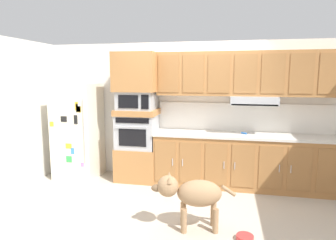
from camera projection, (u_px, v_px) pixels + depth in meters
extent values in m
plane|color=#B2A899|center=(182.00, 199.00, 4.51)|extent=(9.60, 9.60, 0.00)
cube|color=silver|center=(192.00, 111.00, 5.40)|extent=(6.20, 0.12, 2.50)
cube|color=silver|center=(18.00, 115.00, 4.89)|extent=(0.12, 7.10, 2.50)
cube|color=silver|center=(78.00, 131.00, 5.46)|extent=(0.76, 0.70, 1.76)
cylinder|color=silver|center=(85.00, 129.00, 5.02)|extent=(0.02, 0.02, 1.10)
cube|color=gold|center=(77.00, 106.00, 5.01)|extent=(0.06, 0.01, 0.15)
cube|color=gold|center=(78.00, 109.00, 5.01)|extent=(0.09, 0.01, 0.10)
cube|color=black|center=(64.00, 119.00, 5.10)|extent=(0.11, 0.01, 0.10)
cube|color=#337FDB|center=(73.00, 151.00, 5.15)|extent=(0.07, 0.01, 0.11)
cube|color=white|center=(78.00, 108.00, 5.01)|extent=(0.09, 0.01, 0.14)
cube|color=green|center=(69.00, 159.00, 5.19)|extent=(0.11, 0.01, 0.12)
cube|color=gold|center=(69.00, 146.00, 5.15)|extent=(0.11, 0.01, 0.09)
cube|color=pink|center=(82.00, 165.00, 5.15)|extent=(0.05, 0.01, 0.07)
cube|color=gold|center=(52.00, 124.00, 5.16)|extent=(0.07, 0.01, 0.08)
cube|color=white|center=(67.00, 105.00, 5.04)|extent=(0.09, 0.01, 0.07)
cube|color=black|center=(76.00, 120.00, 5.05)|extent=(0.06, 0.01, 0.16)
cube|color=#A8703D|center=(138.00, 163.00, 5.39)|extent=(0.74, 0.62, 0.60)
cube|color=#A8AAAF|center=(138.00, 131.00, 5.30)|extent=(0.70, 0.58, 0.60)
cube|color=black|center=(132.00, 138.00, 5.02)|extent=(0.49, 0.01, 0.30)
cube|color=black|center=(132.00, 121.00, 4.98)|extent=(0.59, 0.01, 0.09)
cylinder|color=#A8AAAF|center=(132.00, 127.00, 4.97)|extent=(0.56, 0.02, 0.02)
cube|color=#A8703D|center=(137.00, 112.00, 5.25)|extent=(0.74, 0.62, 0.10)
cube|color=#A8AAAF|center=(137.00, 100.00, 5.22)|extent=(0.64, 0.53, 0.32)
cube|color=black|center=(128.00, 102.00, 4.97)|extent=(0.35, 0.01, 0.22)
cube|color=black|center=(145.00, 102.00, 4.91)|extent=(0.13, 0.01, 0.24)
cube|color=#A8703D|center=(137.00, 72.00, 5.14)|extent=(0.74, 0.62, 0.68)
cube|color=#A8703D|center=(242.00, 162.00, 4.99)|extent=(2.99, 0.60, 0.88)
cube|color=#9A6738|center=(165.00, 161.00, 4.95)|extent=(0.36, 0.01, 0.70)
cylinder|color=#BCBCC1|center=(172.00, 162.00, 4.91)|extent=(0.01, 0.01, 0.12)
cube|color=#9A6738|center=(190.00, 163.00, 4.86)|extent=(0.36, 0.01, 0.70)
cylinder|color=#BCBCC1|center=(182.00, 163.00, 4.87)|extent=(0.01, 0.01, 0.12)
cube|color=#9A6738|center=(216.00, 164.00, 4.78)|extent=(0.36, 0.01, 0.70)
cylinder|color=#BCBCC1|center=(224.00, 165.00, 4.74)|extent=(0.01, 0.01, 0.12)
cube|color=#9A6738|center=(243.00, 166.00, 4.69)|extent=(0.36, 0.01, 0.70)
cylinder|color=#BCBCC1|center=(235.00, 166.00, 4.70)|extent=(0.01, 0.01, 0.12)
cube|color=#9A6738|center=(271.00, 168.00, 4.60)|extent=(0.36, 0.01, 0.70)
cylinder|color=#BCBCC1|center=(279.00, 168.00, 4.56)|extent=(0.01, 0.01, 0.12)
cube|color=#9A6738|center=(300.00, 169.00, 4.52)|extent=(0.36, 0.01, 0.70)
cylinder|color=#BCBCC1|center=(291.00, 169.00, 4.53)|extent=(0.01, 0.01, 0.12)
cube|color=#9A6738|center=(330.00, 171.00, 4.43)|extent=(0.36, 0.01, 0.70)
cube|color=beige|center=(243.00, 135.00, 4.92)|extent=(3.03, 0.64, 0.04)
cube|color=white|center=(243.00, 117.00, 5.16)|extent=(3.03, 0.02, 0.50)
cube|color=#A8703D|center=(245.00, 74.00, 4.90)|extent=(2.99, 0.34, 0.74)
cube|color=#A8AAAF|center=(254.00, 100.00, 4.86)|extent=(0.76, 0.48, 0.14)
cube|color=black|center=(254.00, 105.00, 4.66)|extent=(0.72, 0.04, 0.02)
cube|color=#9A6738|center=(168.00, 74.00, 4.98)|extent=(0.36, 0.01, 0.63)
cube|color=#9A6738|center=(193.00, 74.00, 4.90)|extent=(0.36, 0.01, 0.63)
cube|color=#9A6738|center=(219.00, 74.00, 4.81)|extent=(0.36, 0.01, 0.63)
cube|color=#9A6738|center=(246.00, 74.00, 4.73)|extent=(0.36, 0.01, 0.63)
cube|color=#9A6738|center=(273.00, 74.00, 4.64)|extent=(0.36, 0.01, 0.63)
cube|color=#9A6738|center=(302.00, 74.00, 4.55)|extent=(0.36, 0.01, 0.63)
cube|color=#9A6738|center=(332.00, 74.00, 4.47)|extent=(0.36, 0.01, 0.63)
cylinder|color=blue|center=(244.00, 133.00, 4.93)|extent=(0.10, 0.08, 0.03)
cylinder|color=silver|center=(248.00, 132.00, 5.01)|extent=(0.10, 0.08, 0.01)
ellipsoid|color=#997551|center=(199.00, 193.00, 3.57)|extent=(0.60, 0.43, 0.33)
sphere|color=#997551|center=(168.00, 186.00, 3.56)|extent=(0.26, 0.26, 0.26)
ellipsoid|color=brown|center=(157.00, 188.00, 3.56)|extent=(0.16, 0.12, 0.09)
cone|color=#997551|center=(169.00, 180.00, 3.45)|extent=(0.07, 0.07, 0.08)
cone|color=#997551|center=(169.00, 175.00, 3.63)|extent=(0.07, 0.07, 0.08)
cylinder|color=#997551|center=(228.00, 191.00, 3.56)|extent=(0.19, 0.08, 0.15)
cylinder|color=#997551|center=(184.00, 221.00, 3.53)|extent=(0.07, 0.07, 0.31)
cylinder|color=#997551|center=(183.00, 214.00, 3.71)|extent=(0.07, 0.07, 0.31)
cylinder|color=#997551|center=(216.00, 221.00, 3.53)|extent=(0.07, 0.07, 0.31)
cylinder|color=#997551|center=(213.00, 214.00, 3.70)|extent=(0.07, 0.07, 0.31)
cylinder|color=red|center=(245.00, 238.00, 3.38)|extent=(0.20, 0.20, 0.06)
cylinder|color=brown|center=(245.00, 237.00, 3.38)|extent=(0.15, 0.15, 0.03)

